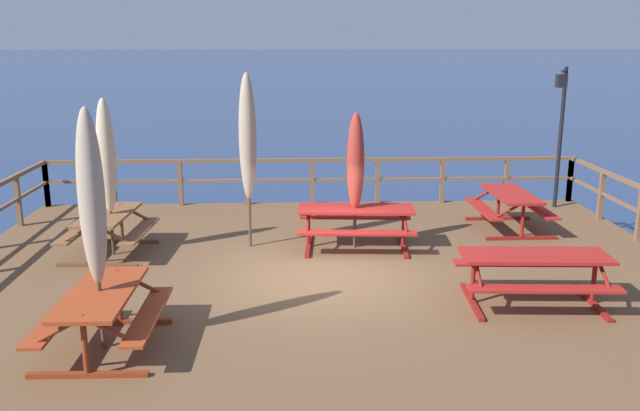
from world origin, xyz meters
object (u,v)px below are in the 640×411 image
at_px(picnic_table_mid_centre, 511,203).
at_px(patio_umbrella_short_back, 106,157).
at_px(patio_umbrella_tall_mid_left, 248,138).
at_px(patio_umbrella_tall_front, 92,199).
at_px(patio_umbrella_short_front, 356,163).
at_px(lamp_post_hooked, 561,117).
at_px(picnic_table_back_left, 102,307).
at_px(picnic_table_mid_right, 108,225).
at_px(picnic_table_front_right, 534,267).
at_px(picnic_table_front_left, 356,218).

relative_size(picnic_table_mid_centre, patio_umbrella_short_back, 0.66).
height_order(patio_umbrella_tall_mid_left, patio_umbrella_tall_front, patio_umbrella_tall_mid_left).
bearing_deg(patio_umbrella_short_front, picnic_table_mid_centre, 18.55).
bearing_deg(lamp_post_hooked, picnic_table_mid_centre, -133.29).
distance_m(picnic_table_mid_centre, picnic_table_back_left, 8.58).
xyz_separation_m(picnic_table_mid_right, picnic_table_front_right, (6.82, -2.65, 0.01)).
relative_size(patio_umbrella_tall_front, lamp_post_hooked, 0.95).
xyz_separation_m(patio_umbrella_short_back, patio_umbrella_short_front, (4.40, 0.24, -0.19)).
height_order(picnic_table_mid_centre, picnic_table_front_left, same).
bearing_deg(picnic_table_front_right, picnic_table_front_left, 129.09).
relative_size(patio_umbrella_short_front, lamp_post_hooked, 0.79).
relative_size(picnic_table_mid_centre, patio_umbrella_tall_mid_left, 0.58).
bearing_deg(picnic_table_back_left, picnic_table_front_right, 11.80).
xyz_separation_m(patio_umbrella_tall_mid_left, patio_umbrella_short_back, (-2.45, -0.40, -0.26)).
relative_size(picnic_table_mid_centre, patio_umbrella_short_front, 0.74).
height_order(picnic_table_front_right, patio_umbrella_short_front, patio_umbrella_short_front).
bearing_deg(lamp_post_hooked, patio_umbrella_tall_front, -140.89).
bearing_deg(picnic_table_mid_right, patio_umbrella_short_back, -14.53).
xyz_separation_m(picnic_table_mid_centre, picnic_table_front_left, (-3.26, -1.10, 0.01)).
bearing_deg(patio_umbrella_tall_front, patio_umbrella_short_front, 48.84).
relative_size(picnic_table_back_left, picnic_table_front_left, 0.85).
distance_m(patio_umbrella_tall_front, patio_umbrella_short_front, 5.42).
distance_m(picnic_table_front_right, patio_umbrella_short_back, 7.36).
relative_size(picnic_table_back_left, patio_umbrella_tall_mid_left, 0.59).
relative_size(picnic_table_front_left, lamp_post_hooked, 0.69).
bearing_deg(picnic_table_front_right, patio_umbrella_short_front, 129.41).
bearing_deg(patio_umbrella_short_back, picnic_table_mid_centre, 9.91).
xyz_separation_m(picnic_table_mid_centre, picnic_table_mid_right, (-7.75, -1.33, -0.00)).
distance_m(patio_umbrella_tall_mid_left, patio_umbrella_short_front, 2.01).
height_order(picnic_table_mid_centre, patio_umbrella_tall_mid_left, patio_umbrella_tall_mid_left).
bearing_deg(picnic_table_mid_right, patio_umbrella_tall_mid_left, 8.72).
distance_m(patio_umbrella_short_front, lamp_post_hooked, 5.59).
bearing_deg(patio_umbrella_tall_mid_left, picnic_table_mid_right, -171.28).
height_order(picnic_table_back_left, picnic_table_mid_right, same).
relative_size(picnic_table_front_left, picnic_table_front_right, 1.01).
xyz_separation_m(picnic_table_back_left, patio_umbrella_tall_mid_left, (1.58, 4.26, 1.49)).
bearing_deg(patio_umbrella_short_front, picnic_table_mid_right, -177.12).
xyz_separation_m(picnic_table_front_left, patio_umbrella_tall_front, (-3.58, -4.08, 1.37)).
distance_m(picnic_table_mid_centre, patio_umbrella_tall_front, 8.69).
distance_m(picnic_table_front_right, patio_umbrella_tall_front, 6.20).
height_order(picnic_table_back_left, picnic_table_front_right, same).
distance_m(patio_umbrella_tall_mid_left, patio_umbrella_tall_front, 4.53).
distance_m(patio_umbrella_tall_front, lamp_post_hooked, 10.83).
xyz_separation_m(picnic_table_back_left, patio_umbrella_short_front, (3.53, 4.10, 1.05)).
distance_m(patio_umbrella_tall_mid_left, patio_umbrella_short_back, 2.49).
relative_size(picnic_table_front_right, patio_umbrella_short_front, 0.87).
bearing_deg(picnic_table_front_right, picnic_table_back_left, -168.20).
bearing_deg(patio_umbrella_tall_front, patio_umbrella_tall_mid_left, 69.21).
bearing_deg(picnic_table_back_left, picnic_table_mid_right, 103.50).
bearing_deg(lamp_post_hooked, patio_umbrella_short_back, -162.04).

